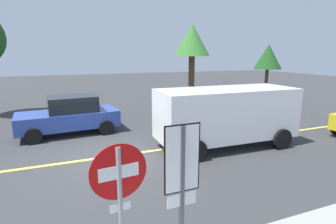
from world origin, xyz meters
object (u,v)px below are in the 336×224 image
(tree_right_verge, at_px, (192,42))
(stop_sign, at_px, (120,198))
(speed_limit_sign, at_px, (182,176))
(white_van, at_px, (227,113))
(car_blue_behind_van, at_px, (70,115))
(tree_centre_verge, at_px, (268,57))

(tree_right_verge, bearing_deg, stop_sign, -120.53)
(speed_limit_sign, bearing_deg, tree_right_verge, 62.74)
(stop_sign, distance_m, white_van, 7.13)
(speed_limit_sign, bearing_deg, car_blue_behind_van, 97.95)
(white_van, bearing_deg, car_blue_behind_van, 144.25)
(stop_sign, xyz_separation_m, tree_right_verge, (7.10, 12.04, 2.58))
(speed_limit_sign, xyz_separation_m, car_blue_behind_van, (-1.25, 8.99, -0.93))
(speed_limit_sign, height_order, car_blue_behind_van, speed_limit_sign)
(white_van, height_order, tree_right_verge, tree_right_verge)
(white_van, relative_size, car_blue_behind_van, 1.22)
(stop_sign, distance_m, tree_right_verge, 14.21)
(speed_limit_sign, distance_m, car_blue_behind_van, 9.12)
(stop_sign, height_order, speed_limit_sign, speed_limit_sign)
(white_van, bearing_deg, tree_centre_verge, 42.41)
(white_van, distance_m, tree_centre_verge, 13.67)
(car_blue_behind_van, height_order, tree_centre_verge, tree_centre_verge)
(speed_limit_sign, relative_size, white_van, 0.48)
(stop_sign, bearing_deg, car_blue_behind_van, 92.47)
(speed_limit_sign, xyz_separation_m, tree_centre_verge, (14.19, 14.19, 1.44))
(car_blue_behind_van, xyz_separation_m, tree_centre_verge, (15.44, 5.21, 2.37))
(white_van, xyz_separation_m, tree_centre_verge, (9.99, 9.13, 1.94))
(car_blue_behind_van, distance_m, tree_centre_verge, 16.47)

